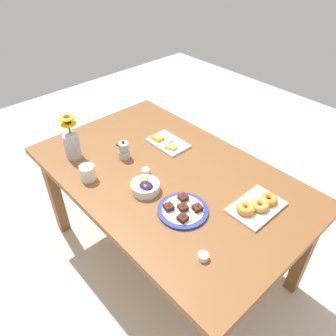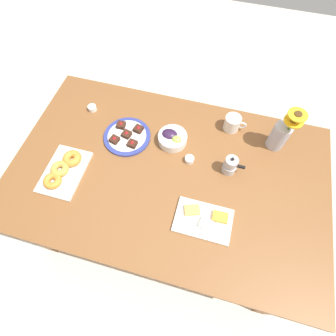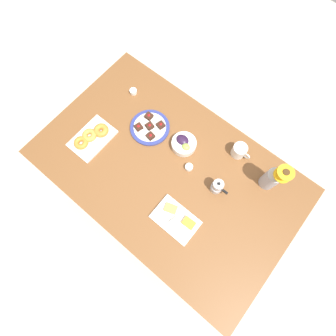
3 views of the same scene
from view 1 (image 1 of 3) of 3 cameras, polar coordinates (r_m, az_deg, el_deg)
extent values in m
plane|color=beige|center=(2.40, 0.00, -14.84)|extent=(6.00, 6.00, 0.00)
cube|color=brown|center=(1.88, 0.00, -1.44)|extent=(1.60, 1.00, 0.04)
cube|color=brown|center=(2.12, 22.65, -13.44)|extent=(0.07, 0.07, 0.70)
cube|color=brown|center=(2.76, -3.60, 3.42)|extent=(0.07, 0.07, 0.70)
cube|color=brown|center=(2.44, -19.06, -4.32)|extent=(0.07, 0.07, 0.70)
cylinder|color=white|center=(1.85, -13.84, -0.82)|extent=(0.09, 0.09, 0.09)
cylinder|color=brown|center=(1.83, -14.01, 0.09)|extent=(0.08, 0.08, 0.00)
torus|color=white|center=(1.89, -14.69, -0.04)|extent=(0.05, 0.01, 0.05)
cylinder|color=white|center=(1.74, -3.98, -3.33)|extent=(0.15, 0.15, 0.05)
ellipsoid|color=#2D1938|center=(1.71, -3.80, -3.26)|extent=(0.08, 0.07, 0.04)
ellipsoid|color=#9EC14C|center=(1.75, -4.18, -2.11)|extent=(0.05, 0.05, 0.04)
cube|color=white|center=(2.10, 0.02, 4.38)|extent=(0.26, 0.17, 0.01)
cube|color=#EFB74C|center=(2.04, 0.53, 3.72)|extent=(0.08, 0.07, 0.02)
cube|color=white|center=(2.12, 0.05, 5.15)|extent=(0.08, 0.06, 0.02)
cube|color=orange|center=(2.12, -1.86, 5.23)|extent=(0.07, 0.05, 0.02)
cube|color=white|center=(1.71, 15.13, -6.59)|extent=(0.19, 0.28, 0.01)
torus|color=orange|center=(1.73, 17.13, -5.21)|extent=(0.10, 0.10, 0.03)
torus|color=gold|center=(1.69, 15.71, -6.27)|extent=(0.12, 0.12, 0.03)
torus|color=orange|center=(1.65, 13.38, -6.82)|extent=(0.11, 0.11, 0.04)
cylinder|color=white|center=(1.45, 6.17, -15.09)|extent=(0.05, 0.05, 0.03)
cylinder|color=#C68923|center=(1.45, 6.20, -14.85)|extent=(0.04, 0.04, 0.01)
cylinder|color=white|center=(1.86, -3.93, -0.54)|extent=(0.05, 0.05, 0.03)
cylinder|color=maroon|center=(1.86, -3.95, -0.30)|extent=(0.04, 0.04, 0.01)
cylinder|color=navy|center=(1.64, 2.60, -7.40)|extent=(0.25, 0.25, 0.01)
cylinder|color=white|center=(1.64, 2.61, -7.35)|extent=(0.21, 0.21, 0.01)
cube|color=#381E14|center=(1.57, 2.59, -8.69)|extent=(0.05, 0.05, 0.02)
cone|color=red|center=(1.56, 2.61, -8.21)|extent=(0.02, 0.02, 0.01)
cube|color=#381E14|center=(1.62, 0.11, -6.80)|extent=(0.05, 0.05, 0.02)
cone|color=red|center=(1.61, 0.11, -6.32)|extent=(0.02, 0.02, 0.01)
cube|color=#381E14|center=(1.62, 5.14, -6.94)|extent=(0.05, 0.05, 0.02)
cone|color=red|center=(1.61, 5.17, -6.46)|extent=(0.02, 0.02, 0.01)
cube|color=#381E14|center=(1.67, 2.66, -5.17)|extent=(0.05, 0.05, 0.02)
cone|color=red|center=(1.66, 2.67, -4.69)|extent=(0.02, 0.02, 0.01)
cube|color=#381E14|center=(1.62, 2.62, -6.87)|extent=(0.05, 0.05, 0.02)
cone|color=red|center=(1.61, 2.64, -6.40)|extent=(0.02, 0.02, 0.01)
cylinder|color=#B2B2BC|center=(2.03, -16.32, 3.69)|extent=(0.09, 0.09, 0.16)
cylinder|color=#3D702D|center=(1.98, -16.97, 7.05)|extent=(0.01, 0.01, 0.10)
cylinder|color=yellow|center=(1.95, -17.25, 8.40)|extent=(0.09, 0.09, 0.01)
cylinder|color=#472D14|center=(1.95, -17.29, 8.55)|extent=(0.04, 0.04, 0.01)
cylinder|color=#3D702D|center=(1.99, -16.78, 6.56)|extent=(0.01, 0.01, 0.06)
cylinder|color=yellow|center=(1.97, -16.96, 7.40)|extent=(0.09, 0.09, 0.01)
cylinder|color=#472D14|center=(1.97, -16.99, 7.55)|extent=(0.04, 0.04, 0.01)
cylinder|color=#B7B7BC|center=(1.99, -7.63, 2.42)|extent=(0.07, 0.07, 0.05)
cylinder|color=#B7B7BC|center=(1.97, -7.70, 3.11)|extent=(0.05, 0.05, 0.01)
cylinder|color=#B7B7BC|center=(1.96, -7.76, 3.74)|extent=(0.06, 0.06, 0.04)
sphere|color=black|center=(1.94, -7.84, 4.49)|extent=(0.02, 0.02, 0.02)
cube|color=black|center=(2.01, -8.60, 3.88)|extent=(0.04, 0.01, 0.01)
camera|label=2|loc=(2.00, 12.08, 37.46)|focal=28.00mm
camera|label=3|loc=(1.97, 3.14, 47.96)|focal=28.00mm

